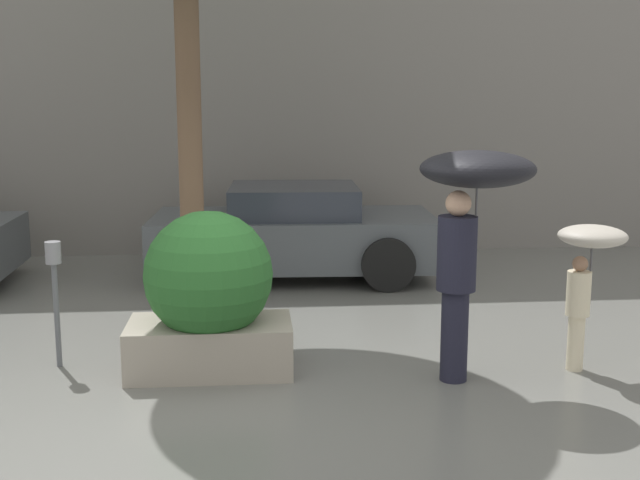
{
  "coord_description": "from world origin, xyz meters",
  "views": [
    {
      "loc": [
        0.0,
        -6.17,
        2.46
      ],
      "look_at": [
        0.69,
        1.6,
        1.05
      ],
      "focal_mm": 45.0,
      "sensor_mm": 36.0,
      "label": 1
    }
  ],
  "objects_px": {
    "planter_box": "(209,294)",
    "parking_meter": "(54,277)",
    "parked_car_near": "(294,233)",
    "person_child": "(587,259)",
    "person_adult": "(471,203)"
  },
  "relations": [
    {
      "from": "planter_box",
      "to": "parking_meter",
      "type": "xyz_separation_m",
      "value": [
        -1.39,
        0.26,
        0.12
      ]
    },
    {
      "from": "planter_box",
      "to": "parked_car_near",
      "type": "bearing_deg",
      "value": 75.72
    },
    {
      "from": "person_child",
      "to": "parking_meter",
      "type": "relative_size",
      "value": 1.14
    },
    {
      "from": "planter_box",
      "to": "parking_meter",
      "type": "distance_m",
      "value": 1.42
    },
    {
      "from": "person_adult",
      "to": "person_child",
      "type": "distance_m",
      "value": 1.26
    },
    {
      "from": "planter_box",
      "to": "parked_car_near",
      "type": "xyz_separation_m",
      "value": [
        0.97,
        3.82,
        -0.12
      ]
    },
    {
      "from": "person_adult",
      "to": "parking_meter",
      "type": "distance_m",
      "value": 3.76
    },
    {
      "from": "person_adult",
      "to": "person_child",
      "type": "xyz_separation_m",
      "value": [
        1.13,
        0.17,
        -0.54
      ]
    },
    {
      "from": "planter_box",
      "to": "parking_meter",
      "type": "relative_size",
      "value": 1.25
    },
    {
      "from": "person_child",
      "to": "person_adult",
      "type": "bearing_deg",
      "value": -168.89
    },
    {
      "from": "planter_box",
      "to": "person_adult",
      "type": "relative_size",
      "value": 0.73
    },
    {
      "from": "person_child",
      "to": "parked_car_near",
      "type": "height_order",
      "value": "person_child"
    },
    {
      "from": "planter_box",
      "to": "person_adult",
      "type": "xyz_separation_m",
      "value": [
        2.24,
        -0.42,
        0.84
      ]
    },
    {
      "from": "parking_meter",
      "to": "parked_car_near",
      "type": "bearing_deg",
      "value": 56.4
    },
    {
      "from": "planter_box",
      "to": "person_adult",
      "type": "bearing_deg",
      "value": -10.7
    }
  ]
}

